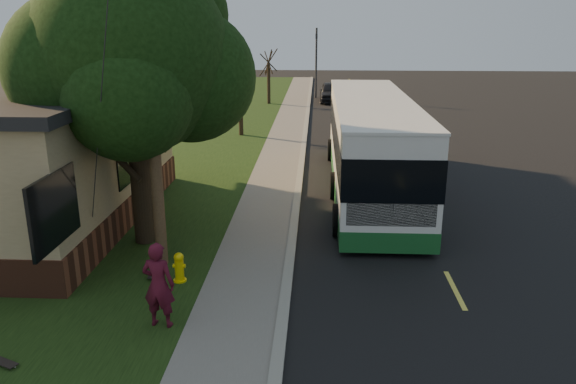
% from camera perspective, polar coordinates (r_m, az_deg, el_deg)
% --- Properties ---
extents(ground, '(120.00, 120.00, 0.00)m').
position_cam_1_polar(ground, '(13.70, -0.12, -9.54)').
color(ground, black).
rests_on(ground, ground).
extents(road, '(8.00, 80.00, 0.01)m').
position_cam_1_polar(road, '(23.29, 11.13, 1.52)').
color(road, black).
rests_on(road, ground).
extents(curb, '(0.25, 80.00, 0.12)m').
position_cam_1_polar(curb, '(23.05, 1.24, 1.82)').
color(curb, gray).
rests_on(curb, ground).
extents(sidewalk, '(2.00, 80.00, 0.08)m').
position_cam_1_polar(sidewalk, '(23.11, -1.24, 1.81)').
color(sidewalk, slate).
rests_on(sidewalk, ground).
extents(grass_verge, '(5.00, 80.00, 0.07)m').
position_cam_1_polar(grass_verge, '(23.62, -9.74, 1.89)').
color(grass_verge, black).
rests_on(grass_verge, ground).
extents(fire_hydrant, '(0.32, 0.32, 0.74)m').
position_cam_1_polar(fire_hydrant, '(13.89, -10.99, -7.51)').
color(fire_hydrant, yellow).
rests_on(fire_hydrant, grass_verge).
extents(utility_pole, '(2.86, 3.21, 9.07)m').
position_cam_1_polar(utility_pole, '(13.88, -13.88, 10.37)').
color(utility_pole, '#473321').
rests_on(utility_pole, ground).
extents(leafy_tree, '(6.30, 6.00, 7.80)m').
position_cam_1_polar(leafy_tree, '(15.67, -15.39, 12.95)').
color(leafy_tree, black).
rests_on(leafy_tree, grass_verge).
extents(bare_tree_near, '(1.38, 1.21, 4.31)m').
position_cam_1_polar(bare_tree_near, '(30.77, -4.86, 9.62)').
color(bare_tree_near, black).
rests_on(bare_tree_near, grass_verge).
extents(bare_tree_far, '(1.38, 1.21, 4.03)m').
position_cam_1_polar(bare_tree_far, '(42.58, -1.98, 11.55)').
color(bare_tree_far, black).
rests_on(bare_tree_far, grass_verge).
extents(traffic_signal, '(0.18, 0.22, 5.50)m').
position_cam_1_polar(traffic_signal, '(46.32, 2.88, 13.43)').
color(traffic_signal, '#2D2D30').
rests_on(traffic_signal, ground).
extents(transit_bus, '(2.94, 12.75, 3.45)m').
position_cam_1_polar(transit_bus, '(20.79, 8.42, 4.99)').
color(transit_bus, silver).
rests_on(transit_bus, ground).
extents(skateboarder, '(0.72, 0.52, 1.84)m').
position_cam_1_polar(skateboarder, '(11.84, -13.01, -9.17)').
color(skateboarder, '#4B0F1F').
rests_on(skateboarder, grass_verge).
extents(skateboard_main, '(0.34, 0.90, 0.08)m').
position_cam_1_polar(skateboard_main, '(14.53, -13.43, -7.83)').
color(skateboard_main, black).
rests_on(skateboard_main, grass_verge).
extents(skateboard_spare, '(0.76, 0.47, 0.07)m').
position_cam_1_polar(skateboard_spare, '(12.02, -27.15, -15.07)').
color(skateboard_spare, black).
rests_on(skateboard_spare, grass_verge).
extents(dumpster, '(1.88, 1.66, 1.41)m').
position_cam_1_polar(dumpster, '(21.41, -20.18, 1.46)').
color(dumpster, black).
rests_on(dumpster, building_lot).
extents(distant_car, '(1.83, 4.46, 1.51)m').
position_cam_1_polar(distant_car, '(44.29, 4.43, 10.11)').
color(distant_car, black).
rests_on(distant_car, ground).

